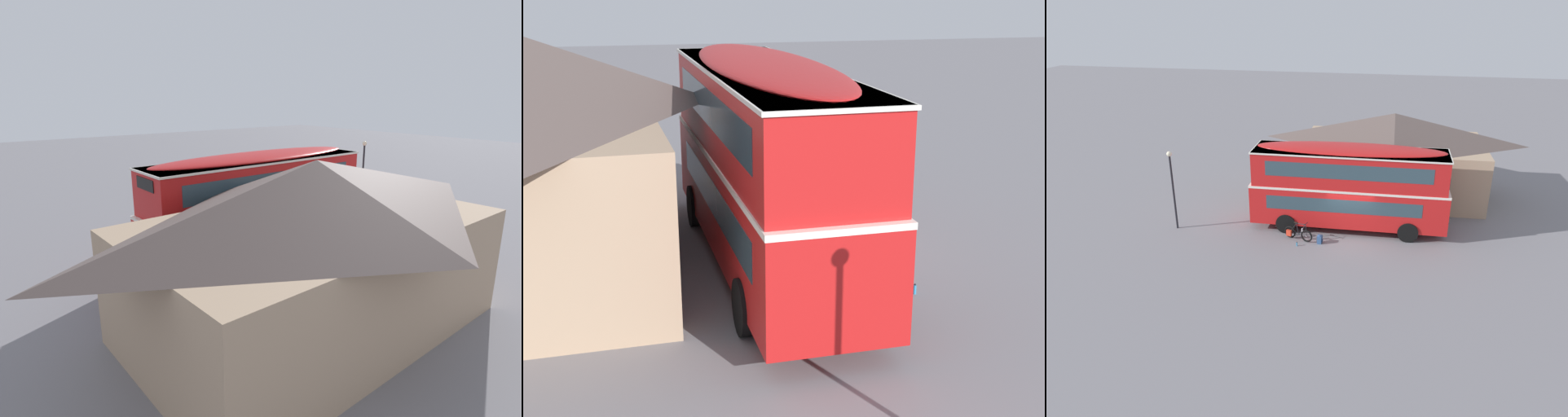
% 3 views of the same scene
% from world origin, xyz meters
% --- Properties ---
extents(ground_plane, '(120.00, 120.00, 0.00)m').
position_xyz_m(ground_plane, '(0.00, 0.00, 0.00)').
color(ground_plane, slate).
extents(double_decker_bus, '(10.72, 2.81, 4.79)m').
position_xyz_m(double_decker_bus, '(-0.21, 1.27, 2.65)').
color(double_decker_bus, black).
rests_on(double_decker_bus, ground).
extents(touring_bicycle, '(1.63, 0.68, 1.06)m').
position_xyz_m(touring_bicycle, '(-2.71, -0.72, 0.37)').
color(touring_bicycle, black).
rests_on(touring_bicycle, ground).
extents(backpack_on_ground, '(0.32, 0.32, 0.50)m').
position_xyz_m(backpack_on_ground, '(-1.46, -0.90, 0.26)').
color(backpack_on_ground, '#2D4C7A').
rests_on(backpack_on_ground, ground).
extents(water_bottle_blue_sports, '(0.07, 0.07, 0.23)m').
position_xyz_m(water_bottle_blue_sports, '(-2.59, -1.44, 0.11)').
color(water_bottle_blue_sports, '#338CBF').
rests_on(water_bottle_blue_sports, ground).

